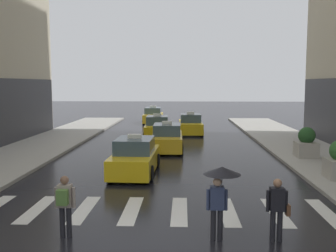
{
  "coord_description": "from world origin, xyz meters",
  "views": [
    {
      "loc": [
        0.89,
        -8.93,
        4.05
      ],
      "look_at": [
        0.2,
        8.0,
        2.18
      ],
      "focal_mm": 41.07,
      "sensor_mm": 36.0,
      "label": 1
    }
  ],
  "objects_px": {
    "taxi_fourth": "(190,125)",
    "pedestrian_with_backpack": "(65,202)",
    "taxi_fifth": "(153,116)",
    "pedestrian_with_handbag": "(277,206)",
    "taxi_lead": "(135,158)",
    "taxi_third": "(157,128)",
    "pedestrian_with_umbrella": "(220,183)",
    "planter_mid_block": "(306,143)",
    "taxi_second": "(167,139)"
  },
  "relations": [
    {
      "from": "taxi_fourth",
      "to": "pedestrian_with_handbag",
      "type": "bearing_deg",
      "value": -85.07
    },
    {
      "from": "taxi_fifth",
      "to": "planter_mid_block",
      "type": "height_order",
      "value": "taxi_fifth"
    },
    {
      "from": "taxi_fourth",
      "to": "taxi_third",
      "type": "bearing_deg",
      "value": -141.25
    },
    {
      "from": "pedestrian_with_umbrella",
      "to": "pedestrian_with_backpack",
      "type": "relative_size",
      "value": 1.18
    },
    {
      "from": "pedestrian_with_handbag",
      "to": "taxi_second",
      "type": "bearing_deg",
      "value": 104.13
    },
    {
      "from": "taxi_second",
      "to": "pedestrian_with_handbag",
      "type": "relative_size",
      "value": 2.77
    },
    {
      "from": "taxi_second",
      "to": "taxi_fourth",
      "type": "distance_m",
      "value": 8.06
    },
    {
      "from": "taxi_fifth",
      "to": "taxi_fourth",
      "type": "bearing_deg",
      "value": -66.16
    },
    {
      "from": "taxi_third",
      "to": "pedestrian_with_umbrella",
      "type": "relative_size",
      "value": 2.37
    },
    {
      "from": "taxi_third",
      "to": "pedestrian_with_handbag",
      "type": "xyz_separation_m",
      "value": [
        4.4,
        -19.41,
        0.21
      ]
    },
    {
      "from": "taxi_lead",
      "to": "taxi_third",
      "type": "distance_m",
      "value": 12.0
    },
    {
      "from": "taxi_second",
      "to": "planter_mid_block",
      "type": "xyz_separation_m",
      "value": [
        7.59,
        -2.57,
        0.15
      ]
    },
    {
      "from": "taxi_second",
      "to": "pedestrian_with_umbrella",
      "type": "xyz_separation_m",
      "value": [
        1.95,
        -13.5,
        0.79
      ]
    },
    {
      "from": "taxi_third",
      "to": "pedestrian_with_backpack",
      "type": "distance_m",
      "value": 19.4
    },
    {
      "from": "pedestrian_with_handbag",
      "to": "planter_mid_block",
      "type": "height_order",
      "value": "planter_mid_block"
    },
    {
      "from": "planter_mid_block",
      "to": "taxi_second",
      "type": "bearing_deg",
      "value": 161.28
    },
    {
      "from": "taxi_lead",
      "to": "pedestrian_with_backpack",
      "type": "height_order",
      "value": "taxi_lead"
    },
    {
      "from": "taxi_lead",
      "to": "taxi_second",
      "type": "xyz_separation_m",
      "value": [
        1.19,
        6.14,
        0.0
      ]
    },
    {
      "from": "taxi_second",
      "to": "pedestrian_with_handbag",
      "type": "distance_m",
      "value": 13.97
    },
    {
      "from": "taxi_third",
      "to": "planter_mid_block",
      "type": "height_order",
      "value": "taxi_third"
    },
    {
      "from": "taxi_second",
      "to": "planter_mid_block",
      "type": "bearing_deg",
      "value": -18.72
    },
    {
      "from": "taxi_fourth",
      "to": "pedestrian_with_umbrella",
      "type": "xyz_separation_m",
      "value": [
        0.39,
        -21.41,
        0.79
      ]
    },
    {
      "from": "taxi_fourth",
      "to": "pedestrian_with_backpack",
      "type": "xyz_separation_m",
      "value": [
        -3.67,
        -21.41,
        0.25
      ]
    },
    {
      "from": "planter_mid_block",
      "to": "taxi_lead",
      "type": "bearing_deg",
      "value": -157.86
    },
    {
      "from": "pedestrian_with_backpack",
      "to": "pedestrian_with_handbag",
      "type": "height_order",
      "value": "same"
    },
    {
      "from": "taxi_second",
      "to": "pedestrian_with_umbrella",
      "type": "bearing_deg",
      "value": -81.78
    },
    {
      "from": "taxi_third",
      "to": "taxi_second",
      "type": "bearing_deg",
      "value": -80.37
    },
    {
      "from": "pedestrian_with_umbrella",
      "to": "planter_mid_block",
      "type": "distance_m",
      "value": 12.31
    },
    {
      "from": "taxi_third",
      "to": "pedestrian_with_backpack",
      "type": "height_order",
      "value": "taxi_third"
    },
    {
      "from": "taxi_fifth",
      "to": "pedestrian_with_handbag",
      "type": "relative_size",
      "value": 2.76
    },
    {
      "from": "taxi_second",
      "to": "taxi_fourth",
      "type": "relative_size",
      "value": 1.0
    },
    {
      "from": "pedestrian_with_backpack",
      "to": "pedestrian_with_handbag",
      "type": "distance_m",
      "value": 5.52
    },
    {
      "from": "taxi_third",
      "to": "pedestrian_with_backpack",
      "type": "relative_size",
      "value": 2.78
    },
    {
      "from": "taxi_fourth",
      "to": "taxi_lead",
      "type": "bearing_deg",
      "value": -101.05
    },
    {
      "from": "taxi_second",
      "to": "taxi_third",
      "type": "distance_m",
      "value": 5.95
    },
    {
      "from": "pedestrian_with_umbrella",
      "to": "taxi_third",
      "type": "bearing_deg",
      "value": 98.65
    },
    {
      "from": "taxi_second",
      "to": "pedestrian_with_handbag",
      "type": "bearing_deg",
      "value": -75.87
    },
    {
      "from": "taxi_fourth",
      "to": "planter_mid_block",
      "type": "bearing_deg",
      "value": -60.1
    },
    {
      "from": "taxi_second",
      "to": "taxi_third",
      "type": "height_order",
      "value": "same"
    },
    {
      "from": "taxi_lead",
      "to": "taxi_fourth",
      "type": "distance_m",
      "value": 14.32
    },
    {
      "from": "pedestrian_with_backpack",
      "to": "taxi_fifth",
      "type": "bearing_deg",
      "value": 90.06
    },
    {
      "from": "taxi_second",
      "to": "pedestrian_with_umbrella",
      "type": "relative_size",
      "value": 2.36
    },
    {
      "from": "taxi_fifth",
      "to": "pedestrian_with_backpack",
      "type": "distance_m",
      "value": 29.79
    },
    {
      "from": "taxi_third",
      "to": "taxi_fourth",
      "type": "xyz_separation_m",
      "value": [
        2.55,
        2.05,
        0.0
      ]
    },
    {
      "from": "taxi_fifth",
      "to": "planter_mid_block",
      "type": "distance_m",
      "value": 21.22
    },
    {
      "from": "taxi_third",
      "to": "planter_mid_block",
      "type": "distance_m",
      "value": 12.03
    },
    {
      "from": "taxi_fourth",
      "to": "pedestrian_with_backpack",
      "type": "height_order",
      "value": "taxi_fourth"
    },
    {
      "from": "pedestrian_with_handbag",
      "to": "planter_mid_block",
      "type": "bearing_deg",
      "value": 69.16
    },
    {
      "from": "taxi_fifth",
      "to": "pedestrian_with_handbag",
      "type": "distance_m",
      "value": 30.35
    },
    {
      "from": "taxi_fourth",
      "to": "pedestrian_with_backpack",
      "type": "distance_m",
      "value": 21.73
    }
  ]
}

